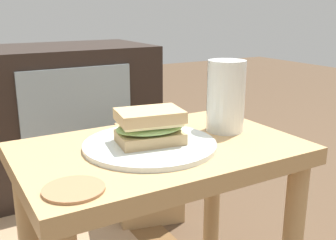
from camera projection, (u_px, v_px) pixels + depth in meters
side_table at (160, 186)px, 0.83m from camera, size 0.56×0.36×0.46m
tv_cabinet at (33, 120)px, 1.61m from camera, size 0.96×0.46×0.58m
plate at (151, 145)px, 0.79m from camera, size 0.26×0.26×0.01m
sandwich_front at (151, 127)px, 0.78m from camera, size 0.15×0.11×0.07m
beer_glass at (226, 97)px, 0.88m from camera, size 0.08×0.08×0.16m
coaster at (74, 189)px, 0.60m from camera, size 0.09×0.09×0.01m
paper_bag at (149, 173)px, 1.38m from camera, size 0.24×0.17×0.36m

